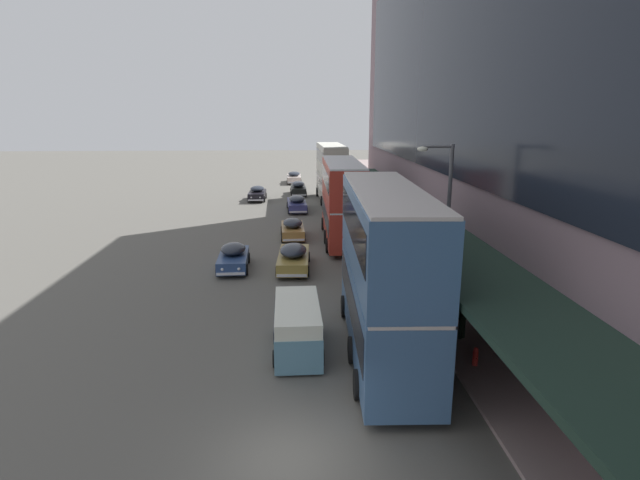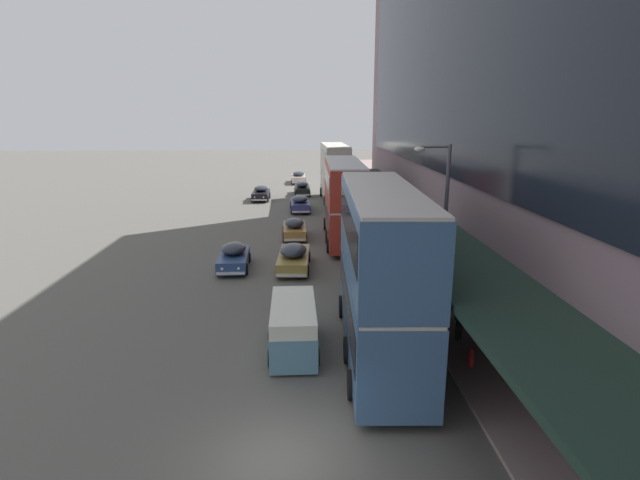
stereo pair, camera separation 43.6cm
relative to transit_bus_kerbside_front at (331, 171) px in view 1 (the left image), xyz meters
The scene contains 15 objects.
ground 42.06m from the transit_bus_kerbside_front, 95.85° to the right, with size 240.00×240.00×0.00m, color #595750.
transit_bus_kerbside_front is the anchor object (origin of this frame).
transit_bus_kerbside_rear 17.56m from the transit_bus_kerbside_front, 91.66° to the right, with size 2.86×10.74×5.85m.
transit_bus_kerbside_far 35.48m from the transit_bus_kerbside_front, 91.05° to the right, with size 3.05×10.71×6.52m.
sedan_second_near 24.88m from the transit_bus_kerbside_front, 99.55° to the right, with size 2.09×5.06×1.57m.
sedan_oncoming_rear 25.47m from the transit_bus_kerbside_front, 107.78° to the right, with size 1.94×4.36×1.53m.
sedan_oncoming_front 8.41m from the transit_bus_kerbside_front, behind, with size 1.88×4.33×1.55m.
sedan_second_mid 7.25m from the transit_bus_kerbside_front, 123.36° to the right, with size 2.01×5.06×1.53m.
sedan_trailing_near 5.98m from the transit_bus_kerbside_front, 129.87° to the left, with size 1.87×5.01×1.61m.
sedan_trailing_mid 15.40m from the transit_bus_kerbside_front, 105.05° to the left, with size 1.96×4.85×1.56m.
sedan_lead_mid 17.30m from the transit_bus_kerbside_front, 104.06° to the right, with size 1.88×4.42×1.53m.
vw_van 35.35m from the transit_bus_kerbside_front, 96.47° to the right, with size 1.96×4.58×1.96m.
pedestrian_at_kerb 34.89m from the transit_bus_kerbside_front, 85.41° to the right, with size 0.56×0.40×1.86m.
street_lamp 33.68m from the transit_bus_kerbside_front, 86.40° to the right, with size 1.50×0.28×7.82m.
fire_hydrant 37.17m from the transit_bus_kerbside_front, 86.07° to the right, with size 0.20×0.40×0.70m.
Camera 1 is at (0.22, -11.62, 9.13)m, focal length 28.00 mm.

